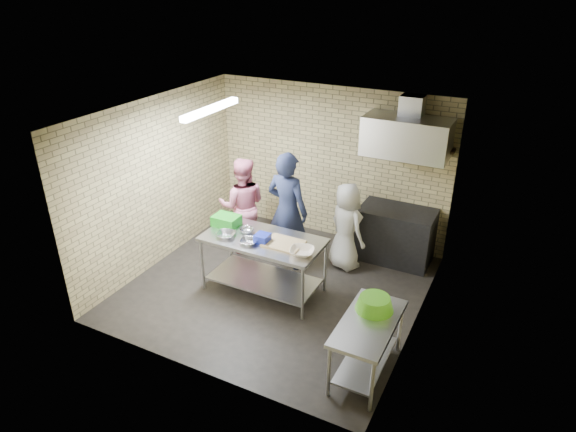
% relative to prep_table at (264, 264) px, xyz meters
% --- Properties ---
extents(floor, '(4.20, 4.20, 0.00)m').
position_rel_prep_table_xyz_m(floor, '(0.14, 0.13, -0.44)').
color(floor, black).
rests_on(floor, ground).
extents(ceiling, '(4.20, 4.20, 0.00)m').
position_rel_prep_table_xyz_m(ceiling, '(0.14, 0.13, 2.26)').
color(ceiling, black).
rests_on(ceiling, ground).
extents(back_wall, '(4.20, 0.06, 2.70)m').
position_rel_prep_table_xyz_m(back_wall, '(0.14, 2.13, 0.91)').
color(back_wall, tan).
rests_on(back_wall, ground).
extents(front_wall, '(4.20, 0.06, 2.70)m').
position_rel_prep_table_xyz_m(front_wall, '(0.14, -1.87, 0.91)').
color(front_wall, tan).
rests_on(front_wall, ground).
extents(left_wall, '(0.06, 4.00, 2.70)m').
position_rel_prep_table_xyz_m(left_wall, '(-1.96, 0.13, 0.91)').
color(left_wall, tan).
rests_on(left_wall, ground).
extents(right_wall, '(0.06, 4.00, 2.70)m').
position_rel_prep_table_xyz_m(right_wall, '(2.24, 0.13, 0.91)').
color(right_wall, tan).
rests_on(right_wall, ground).
extents(prep_table, '(1.76, 0.88, 0.88)m').
position_rel_prep_table_xyz_m(prep_table, '(0.00, 0.00, 0.00)').
color(prep_table, silver).
rests_on(prep_table, floor).
extents(side_counter, '(0.60, 1.20, 0.75)m').
position_rel_prep_table_xyz_m(side_counter, '(1.94, -0.97, -0.06)').
color(side_counter, silver).
rests_on(side_counter, floor).
extents(stove, '(1.20, 0.70, 0.90)m').
position_rel_prep_table_xyz_m(stove, '(1.49, 1.78, 0.01)').
color(stove, black).
rests_on(stove, floor).
extents(range_hood, '(1.30, 0.60, 0.60)m').
position_rel_prep_table_xyz_m(range_hood, '(1.49, 1.83, 1.66)').
color(range_hood, silver).
rests_on(range_hood, back_wall).
extents(hood_duct, '(0.35, 0.30, 0.30)m').
position_rel_prep_table_xyz_m(hood_duct, '(1.49, 1.98, 2.11)').
color(hood_duct, '#A5A8AD').
rests_on(hood_duct, back_wall).
extents(wall_shelf, '(0.80, 0.20, 0.04)m').
position_rel_prep_table_xyz_m(wall_shelf, '(1.79, 2.02, 1.48)').
color(wall_shelf, '#3F2B19').
rests_on(wall_shelf, back_wall).
extents(fluorescent_fixture, '(0.10, 1.25, 0.08)m').
position_rel_prep_table_xyz_m(fluorescent_fixture, '(-0.86, 0.13, 2.20)').
color(fluorescent_fixture, white).
rests_on(fluorescent_fixture, ceiling).
extents(green_crate, '(0.39, 0.29, 0.16)m').
position_rel_prep_table_xyz_m(green_crate, '(-0.70, 0.12, 0.52)').
color(green_crate, '#1B931C').
rests_on(green_crate, prep_table).
extents(blue_tub, '(0.20, 0.20, 0.13)m').
position_rel_prep_table_xyz_m(blue_tub, '(0.05, -0.10, 0.50)').
color(blue_tub, '#1728B2').
rests_on(blue_tub, prep_table).
extents(cutting_board, '(0.54, 0.41, 0.03)m').
position_rel_prep_table_xyz_m(cutting_board, '(0.35, -0.02, 0.45)').
color(cutting_board, tan).
rests_on(cutting_board, prep_table).
extents(mixing_bowl_a, '(0.33, 0.33, 0.07)m').
position_rel_prep_table_xyz_m(mixing_bowl_a, '(-0.50, -0.20, 0.47)').
color(mixing_bowl_a, '#B5B6BC').
rests_on(mixing_bowl_a, prep_table).
extents(mixing_bowl_b, '(0.25, 0.25, 0.07)m').
position_rel_prep_table_xyz_m(mixing_bowl_b, '(-0.30, 0.05, 0.47)').
color(mixing_bowl_b, '#B2B5B9').
rests_on(mixing_bowl_b, prep_table).
extents(mixing_bowl_c, '(0.31, 0.31, 0.06)m').
position_rel_prep_table_xyz_m(mixing_bowl_c, '(-0.10, -0.22, 0.47)').
color(mixing_bowl_c, silver).
rests_on(mixing_bowl_c, prep_table).
extents(ceramic_bowl, '(0.41, 0.41, 0.08)m').
position_rel_prep_table_xyz_m(ceramic_bowl, '(0.70, -0.15, 0.48)').
color(ceramic_bowl, beige).
rests_on(ceramic_bowl, prep_table).
extents(green_basin, '(0.46, 0.46, 0.17)m').
position_rel_prep_table_xyz_m(green_basin, '(1.92, -0.72, 0.40)').
color(green_basin, '#59C626').
rests_on(green_basin, side_counter).
extents(bottle_green, '(0.06, 0.06, 0.15)m').
position_rel_prep_table_xyz_m(bottle_green, '(1.94, 2.02, 1.58)').
color(bottle_green, green).
rests_on(bottle_green, wall_shelf).
extents(man_navy, '(0.75, 0.53, 1.94)m').
position_rel_prep_table_xyz_m(man_navy, '(-0.02, 0.82, 0.53)').
color(man_navy, black).
rests_on(man_navy, floor).
extents(woman_pink, '(1.01, 0.93, 1.66)m').
position_rel_prep_table_xyz_m(woman_pink, '(-0.91, 0.92, 0.39)').
color(woman_pink, pink).
rests_on(woman_pink, floor).
extents(woman_white, '(0.84, 0.75, 1.44)m').
position_rel_prep_table_xyz_m(woman_white, '(0.84, 1.19, 0.28)').
color(woman_white, silver).
rests_on(woman_white, floor).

